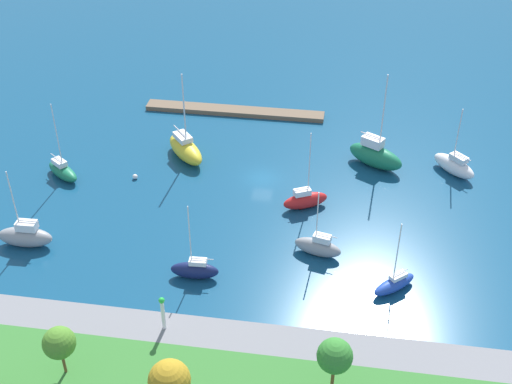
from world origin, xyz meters
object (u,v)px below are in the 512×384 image
Objects in this scene: park_tree_mideast at (59,343)px; sailboat_blue_center_basin at (394,284)px; harbor_beacon at (163,311)px; sailboat_white_off_beacon at (454,165)px; pier_dock at (235,111)px; sailboat_yellow_along_channel at (185,149)px; mooring_buoy_white at (135,177)px; park_tree_east at (169,381)px; sailboat_gray_east_end at (318,246)px; sailboat_green_west_end at (63,171)px; park_tree_center at (335,356)px; sailboat_red_by_breakwater at (305,200)px; sailboat_gray_outer_mooring at (25,236)px; sailboat_navy_lone_north at (195,270)px; sailboat_green_near_pier at (375,155)px.

sailboat_blue_center_basin reaches higher than park_tree_mideast.
harbor_beacon is 43.27m from sailboat_white_off_beacon.
sailboat_yellow_along_channel is at bearing 72.46° from pier_dock.
sailboat_yellow_along_channel is at bearing -131.41° from mooring_buoy_white.
sailboat_gray_east_end reaches higher than park_tree_east.
park_tree_east reaches higher than harbor_beacon.
park_tree_east is at bearing 80.15° from sailboat_gray_east_end.
sailboat_green_west_end is (12.50, -30.29, -3.73)m from park_tree_mideast.
park_tree_east is 1.08× the size of park_tree_center.
harbor_beacon is at bearing -14.80° from sailboat_green_west_end.
sailboat_gray_east_end is 24.17m from sailboat_white_off_beacon.
sailboat_white_off_beacon is 0.90× the size of sailboat_red_by_breakwater.
park_tree_east is at bearing 111.83° from mooring_buoy_white.
sailboat_gray_outer_mooring is (31.40, 3.18, 0.19)m from sailboat_gray_east_end.
sailboat_gray_east_end is (-20.10, -20.11, -3.59)m from park_tree_mideast.
sailboat_navy_lone_north is at bearing -152.55° from sailboat_red_by_breakwater.
sailboat_green_west_end reaches higher than sailboat_blue_center_basin.
sailboat_navy_lone_north is (2.25, -17.55, -4.36)m from park_tree_east.
sailboat_green_west_end is at bearing 47.35° from pier_dock.
sailboat_green_near_pier reaches higher than park_tree_east.
pier_dock is 51.53m from park_tree_center.
sailboat_green_west_end is at bearing 55.21° from sailboat_white_off_beacon.
sailboat_green_west_end is (18.23, 19.79, 0.62)m from pier_dock.
park_tree_center is 0.57× the size of sailboat_gray_outer_mooring.
sailboat_gray_east_end is 0.89× the size of sailboat_navy_lone_north.
sailboat_navy_lone_north reaches higher than pier_dock.
harbor_beacon is 0.39× the size of sailboat_gray_outer_mooring.
sailboat_navy_lone_north is at bearing 93.58° from pier_dock.
park_tree_east is 0.70× the size of sailboat_blue_center_basin.
sailboat_gray_outer_mooring is at bearing 70.17° from sailboat_white_off_beacon.
sailboat_gray_east_end is at bearing -176.18° from sailboat_gray_outer_mooring.
park_tree_east is at bearing -27.99° from sailboat_yellow_along_channel.
park_tree_east is 0.49× the size of sailboat_yellow_along_channel.
pier_dock is 6.97× the size of harbor_beacon.
sailboat_navy_lone_north is at bearing 37.80° from sailboat_gray_east_end.
sailboat_gray_outer_mooring is (12.91, 20.10, -0.09)m from sailboat_yellow_along_channel.
sailboat_green_west_end reaches higher than sailboat_white_off_beacon.
sailboat_navy_lone_north reaches higher than sailboat_white_off_beacon.
sailboat_green_west_end is (30.47, -1.92, -0.15)m from sailboat_red_by_breakwater.
sailboat_yellow_along_channel is at bearing -77.86° from park_tree_east.
sailboat_blue_center_basin is 16.15m from sailboat_red_by_breakwater.
sailboat_green_west_end is at bearing -86.87° from sailboat_gray_outer_mooring.
sailboat_yellow_along_channel is (5.42, -30.79, -1.90)m from harbor_beacon.
sailboat_green_near_pier is 43.17m from sailboat_gray_outer_mooring.
pier_dock is at bearing -96.53° from park_tree_mideast.
park_tree_east is at bearing 94.82° from pier_dock.
sailboat_green_west_end reaches higher than sailboat_navy_lone_north.
sailboat_red_by_breakwater reaches higher than pier_dock.
sailboat_green_west_end is (35.12, -28.67, -4.15)m from park_tree_center.
pier_dock is 26.91m from sailboat_green_west_end.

